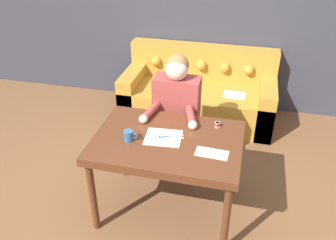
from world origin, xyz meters
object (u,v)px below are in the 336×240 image
at_px(couch, 199,95).
at_px(scissors, 165,137).
at_px(dining_table, 168,147).
at_px(mug, 129,136).
at_px(person, 176,115).
at_px(thread_spool, 217,125).

distance_m(couch, scissors, 1.79).
relative_size(dining_table, mug, 10.74).
xyz_separation_m(dining_table, person, (-0.06, 0.59, -0.04)).
bearing_deg(person, dining_table, -84.63).
height_order(person, thread_spool, person).
bearing_deg(scissors, dining_table, -26.82).
bearing_deg(couch, scissors, -90.63).
xyz_separation_m(person, thread_spool, (0.43, -0.32, 0.14)).
xyz_separation_m(dining_table, scissors, (-0.03, 0.01, 0.09)).
relative_size(couch, mug, 16.76).
bearing_deg(mug, scissors, 22.07).
bearing_deg(dining_table, thread_spool, 36.53).
height_order(person, mug, person).
height_order(person, scissors, person).
distance_m(person, scissors, 0.59).
bearing_deg(scissors, thread_spool, 33.06).
distance_m(couch, person, 1.20).
height_order(dining_table, scissors, scissors).
bearing_deg(mug, person, 70.44).
bearing_deg(couch, thread_spool, -75.34).
distance_m(scissors, thread_spool, 0.48).
height_order(couch, scissors, couch).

